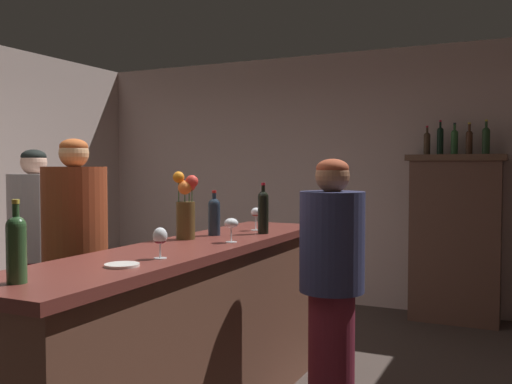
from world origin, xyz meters
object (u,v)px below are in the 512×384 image
object	(u,v)px
wine_glass_rear	(256,214)
patron_redhead	(76,268)
wine_bottle_merlot	(16,246)
display_bottle_midright	(469,141)
display_cabinet	(455,235)
wine_bottle_riesling	(263,210)
bar_counter	(189,340)
flower_arrangement	(186,205)
display_bottle_left	(427,142)
display_bottle_center	(454,141)
bartender	(332,283)
wine_glass_mid	(160,238)
patron_by_cabinet	(35,252)
display_bottle_midleft	(440,140)
cheese_plate	(122,265)
wine_bottle_rose	(214,215)
wine_glass_front	(231,224)
display_bottle_right	(486,139)

from	to	relation	value
wine_glass_rear	patron_redhead	size ratio (longest dim) A/B	0.09
wine_bottle_merlot	display_bottle_midright	size ratio (longest dim) A/B	1.02
display_cabinet	wine_bottle_riesling	bearing A→B (deg)	-110.50
bar_counter	flower_arrangement	bearing A→B (deg)	126.16
display_bottle_left	display_bottle_center	world-z (taller)	display_bottle_center
display_cabinet	bartender	bearing A→B (deg)	-98.15
bar_counter	flower_arrangement	xyz separation A→B (m)	(-0.14, 0.20, 0.74)
wine_glass_mid	patron_by_cabinet	distance (m)	1.84
display_bottle_midleft	patron_redhead	world-z (taller)	display_bottle_midleft
wine_bottle_riesling	patron_redhead	xyz separation A→B (m)	(-0.86, -0.76, -0.31)
cheese_plate	display_bottle_midright	xyz separation A→B (m)	(1.08, 3.80, 0.67)
wine_bottle_rose	display_bottle_left	distance (m)	2.86
bar_counter	display_cabinet	xyz separation A→B (m)	(1.07, 3.10, 0.30)
wine_bottle_riesling	patron_redhead	world-z (taller)	patron_redhead
wine_glass_mid	display_bottle_midleft	xyz separation A→B (m)	(0.79, 3.56, 0.59)
wine_glass_front	display_bottle_midright	world-z (taller)	display_bottle_midright
patron_redhead	flower_arrangement	bearing A→B (deg)	17.28
wine_bottle_rose	display_bottle_midleft	world-z (taller)	display_bottle_midleft
wine_glass_rear	display_bottle_center	world-z (taller)	display_bottle_center
wine_glass_mid	display_bottle_right	xyz separation A→B (m)	(1.20, 3.56, 0.59)
display_bottle_midleft	display_bottle_center	size ratio (longest dim) A/B	1.09
wine_bottle_rose	display_bottle_midright	xyz separation A→B (m)	(1.27, 2.67, 0.55)
wine_bottle_rose	wine_glass_rear	bearing A→B (deg)	71.92
wine_bottle_merlot	patron_by_cabinet	bearing A→B (deg)	134.98
wine_glass_front	flower_arrangement	xyz separation A→B (m)	(-0.31, 0.01, 0.10)
bar_counter	wine_glass_mid	xyz separation A→B (m)	(0.13, -0.46, 0.63)
wine_bottle_rose	wine_glass_rear	size ratio (longest dim) A/B	1.82
wine_bottle_merlot	wine_glass_rear	world-z (taller)	wine_bottle_merlot
display_bottle_right	patron_by_cabinet	bearing A→B (deg)	-135.71
wine_glass_front	display_bottle_right	world-z (taller)	display_bottle_right
patron_by_cabinet	display_bottle_left	bearing A→B (deg)	42.32
wine_bottle_rose	wine_glass_mid	world-z (taller)	wine_bottle_rose
display_bottle_right	patron_redhead	bearing A→B (deg)	-122.45
flower_arrangement	display_bottle_left	bearing A→B (deg)	72.06
display_bottle_left	wine_bottle_riesling	bearing A→B (deg)	-104.66
wine_bottle_rose	wine_glass_mid	bearing A→B (deg)	-76.37
bar_counter	wine_glass_front	distance (m)	0.68
patron_redhead	bar_counter	bearing A→B (deg)	-2.34
cheese_plate	display_bottle_right	xyz separation A→B (m)	(1.23, 3.80, 0.68)
flower_arrangement	wine_glass_rear	bearing A→B (deg)	73.39
wine_bottle_rose	flower_arrangement	bearing A→B (deg)	-104.32
wine_bottle_merlot	display_bottle_right	world-z (taller)	display_bottle_right
wine_bottle_rose	wine_bottle_merlot	bearing A→B (deg)	-87.73
flower_arrangement	bartender	bearing A→B (deg)	14.74
wine_glass_mid	cheese_plate	size ratio (longest dim) A/B	0.97
bar_counter	flower_arrangement	distance (m)	0.77
bar_counter	display_bottle_center	size ratio (longest dim) A/B	8.79
display_bottle_midright	wine_glass_rear	bearing A→B (deg)	-116.49
wine_glass_rear	display_bottle_right	distance (m)	2.71
bar_counter	cheese_plate	distance (m)	0.89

